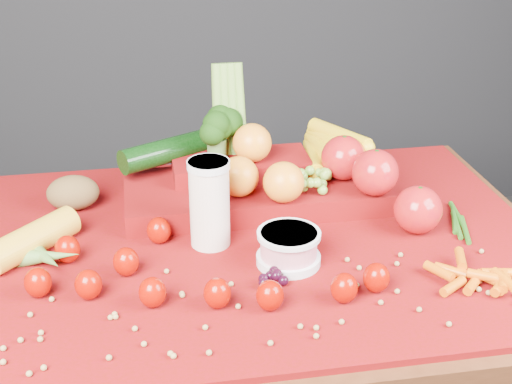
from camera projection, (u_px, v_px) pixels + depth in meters
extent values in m
cube|color=#35190C|center=(258.00, 256.00, 1.33)|extent=(1.10, 0.80, 0.05)
cube|color=#35190C|center=(38.00, 338.00, 1.72)|extent=(0.06, 0.06, 0.70)
cube|color=#35190C|center=(416.00, 299.00, 1.87)|extent=(0.06, 0.06, 0.70)
cube|color=#69030E|center=(258.00, 242.00, 1.32)|extent=(1.05, 0.75, 0.01)
cylinder|color=beige|center=(210.00, 203.00, 1.27)|extent=(0.07, 0.07, 0.16)
cylinder|color=silver|center=(208.00, 165.00, 1.24)|extent=(0.08, 0.08, 0.01)
cylinder|color=silver|center=(288.00, 259.00, 1.24)|extent=(0.11, 0.11, 0.02)
cylinder|color=#CB797E|center=(289.00, 244.00, 1.23)|extent=(0.10, 0.10, 0.05)
cylinder|color=silver|center=(289.00, 234.00, 1.22)|extent=(0.11, 0.11, 0.01)
ellipsoid|color=#991100|center=(126.00, 262.00, 1.20)|extent=(0.04, 0.04, 0.05)
cone|color=#12400B|center=(125.00, 249.00, 1.19)|extent=(0.03, 0.03, 0.01)
ellipsoid|color=#991100|center=(88.00, 285.00, 1.14)|extent=(0.04, 0.04, 0.05)
cone|color=#12400B|center=(87.00, 272.00, 1.13)|extent=(0.03, 0.03, 0.01)
ellipsoid|color=#991100|center=(153.00, 292.00, 1.12)|extent=(0.04, 0.04, 0.05)
cone|color=#12400B|center=(152.00, 279.00, 1.11)|extent=(0.03, 0.03, 0.01)
ellipsoid|color=#991100|center=(217.00, 293.00, 1.11)|extent=(0.04, 0.04, 0.05)
cone|color=#12400B|center=(217.00, 280.00, 1.10)|extent=(0.03, 0.03, 0.01)
ellipsoid|color=#991100|center=(270.00, 295.00, 1.11)|extent=(0.04, 0.04, 0.05)
cone|color=#12400B|center=(270.00, 282.00, 1.10)|extent=(0.03, 0.03, 0.01)
ellipsoid|color=#991100|center=(344.00, 288.00, 1.13)|extent=(0.04, 0.04, 0.05)
cone|color=#12400B|center=(345.00, 275.00, 1.12)|extent=(0.03, 0.03, 0.01)
ellipsoid|color=#991100|center=(159.00, 230.00, 1.30)|extent=(0.04, 0.04, 0.05)
cone|color=#12400B|center=(158.00, 219.00, 1.29)|extent=(0.03, 0.03, 0.01)
ellipsoid|color=#991100|center=(67.00, 249.00, 1.24)|extent=(0.04, 0.04, 0.05)
cone|color=#12400B|center=(66.00, 237.00, 1.23)|extent=(0.03, 0.03, 0.01)
ellipsoid|color=#991100|center=(376.00, 278.00, 1.16)|extent=(0.04, 0.04, 0.05)
cone|color=#12400B|center=(377.00, 265.00, 1.14)|extent=(0.03, 0.03, 0.01)
ellipsoid|color=#991100|center=(38.00, 282.00, 1.14)|extent=(0.04, 0.04, 0.05)
cone|color=#12400B|center=(36.00, 270.00, 1.13)|extent=(0.03, 0.03, 0.01)
cylinder|color=gold|center=(32.00, 240.00, 1.26)|extent=(0.16, 0.17, 0.06)
ellipsoid|color=brown|center=(73.00, 193.00, 1.42)|extent=(0.10, 0.08, 0.07)
cube|color=#69030E|center=(255.00, 193.00, 1.44)|extent=(0.52, 0.22, 0.04)
cube|color=#69030E|center=(241.00, 166.00, 1.47)|extent=(0.28, 0.12, 0.03)
sphere|color=#A81812|center=(375.00, 172.00, 1.37)|extent=(0.09, 0.09, 0.09)
sphere|color=#A81812|center=(418.00, 210.00, 1.33)|extent=(0.09, 0.09, 0.09)
sphere|color=#A81812|center=(343.00, 158.00, 1.43)|extent=(0.09, 0.09, 0.09)
sphere|color=orange|center=(239.00, 177.00, 1.37)|extent=(0.08, 0.08, 0.08)
sphere|color=orange|center=(284.00, 182.00, 1.34)|extent=(0.08, 0.08, 0.08)
sphere|color=orange|center=(252.00, 143.00, 1.43)|extent=(0.08, 0.08, 0.08)
cylinder|color=#CEAA08|center=(313.00, 157.00, 1.51)|extent=(0.06, 0.17, 0.04)
cylinder|color=#CEAA08|center=(323.00, 150.00, 1.51)|extent=(0.04, 0.17, 0.04)
cylinder|color=#CEAA08|center=(332.00, 143.00, 1.50)|extent=(0.07, 0.17, 0.04)
cylinder|color=#CEAA08|center=(339.00, 135.00, 1.50)|extent=(0.10, 0.17, 0.04)
cylinder|color=#3F662D|center=(217.00, 149.00, 1.44)|extent=(0.04, 0.04, 0.04)
cylinder|color=olive|center=(218.00, 118.00, 1.46)|extent=(0.03, 0.06, 0.22)
cylinder|color=olive|center=(225.00, 117.00, 1.46)|extent=(0.02, 0.06, 0.22)
cylinder|color=olive|center=(233.00, 117.00, 1.46)|extent=(0.02, 0.06, 0.22)
cylinder|color=olive|center=(241.00, 116.00, 1.46)|extent=(0.03, 0.06, 0.22)
cylinder|color=black|center=(171.00, 150.00, 1.47)|extent=(0.22, 0.15, 0.05)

